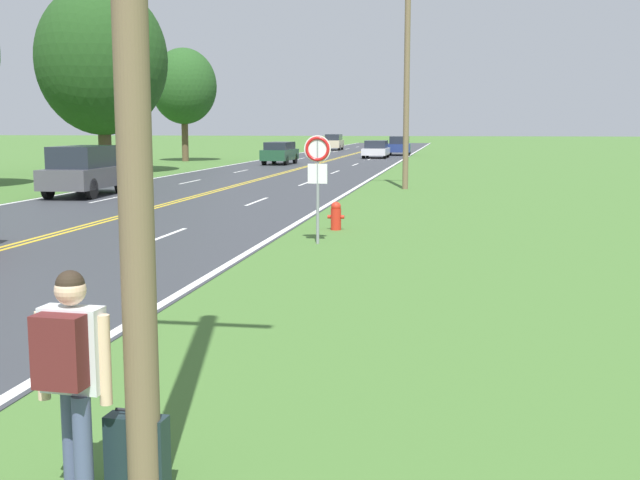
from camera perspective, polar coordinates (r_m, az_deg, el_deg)
The scene contains 12 objects.
hitchhiker_person at distance 5.87m, azimuth -17.32°, elevation -8.34°, with size 0.57×0.42×1.67m.
suitcase at distance 6.11m, azimuth -12.86°, elevation -14.70°, with size 0.46×0.19×0.64m.
fire_hydrant at distance 20.45m, azimuth 1.14°, elevation 1.75°, with size 0.43×0.27×0.72m.
traffic_sign at distance 17.89m, azimuth -0.18°, elevation 5.53°, with size 0.60×0.10×2.43m.
utility_pole_midground at distance 33.82m, azimuth 6.19°, elevation 11.36°, with size 1.80×0.24×8.82m.
tree_mid_treeline at distance 46.60m, azimuth -15.26°, elevation 12.25°, with size 7.15×7.15×10.33m.
tree_right_cluster at distance 60.75m, azimuth -9.66°, elevation 10.71°, with size 4.82×4.82×8.27m.
car_dark_grey_suv_mid_near at distance 31.53m, azimuth -16.38°, elevation 4.82°, with size 2.05×4.58×1.88m.
car_dark_green_hatchback_mid_far at distance 54.97m, azimuth -2.88°, elevation 6.25°, with size 1.86×4.14×1.53m.
car_silver_sedan_receding at distance 65.78m, azimuth 4.01°, elevation 6.47°, with size 1.95×4.22×1.42m.
car_dark_blue_hatchback_distant at distance 72.16m, azimuth 5.68°, elevation 6.73°, with size 2.08×4.27×1.68m.
car_champagne_van_horizon at distance 86.81m, azimuth 0.99°, elevation 7.00°, with size 1.85×4.64×1.70m.
Camera 1 is at (9.70, -1.61, 2.65)m, focal length 45.00 mm.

